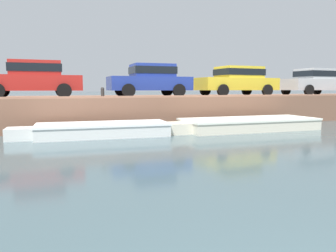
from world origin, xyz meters
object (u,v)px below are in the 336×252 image
(car_left_inner_red, at_px, (33,78))
(car_rightmost_silver, at_px, (315,81))
(boat_moored_east_cream, at_px, (243,124))
(car_centre_blue, at_px, (150,79))
(mooring_bollard_mid, at_px, (103,92))
(car_right_inner_yellow, at_px, (237,80))
(boat_moored_central_white, at_px, (97,130))

(car_left_inner_red, height_order, car_rightmost_silver, same)
(boat_moored_east_cream, bearing_deg, car_left_inner_red, 157.18)
(boat_moored_east_cream, distance_m, car_centre_blue, 4.95)
(boat_moored_east_cream, relative_size, mooring_bollard_mid, 15.54)
(car_left_inner_red, relative_size, car_rightmost_silver, 0.99)
(car_left_inner_red, relative_size, car_right_inner_yellow, 0.91)
(car_left_inner_red, bearing_deg, mooring_bollard_mid, -29.78)
(car_rightmost_silver, bearing_deg, boat_moored_central_white, -166.80)
(car_centre_blue, bearing_deg, mooring_bollard_mid, -149.51)
(car_centre_blue, xyz_separation_m, car_rightmost_silver, (10.20, 0.00, 0.00))
(car_centre_blue, height_order, car_rightmost_silver, same)
(boat_moored_east_cream, distance_m, car_right_inner_yellow, 4.38)
(mooring_bollard_mid, bearing_deg, boat_moored_central_white, -107.65)
(car_left_inner_red, bearing_deg, car_right_inner_yellow, 0.01)
(car_right_inner_yellow, bearing_deg, boat_moored_central_white, -158.54)
(car_rightmost_silver, bearing_deg, boat_moored_east_cream, -154.55)
(car_right_inner_yellow, height_order, mooring_bollard_mid, car_right_inner_yellow)
(car_centre_blue, relative_size, car_rightmost_silver, 0.97)
(boat_moored_central_white, relative_size, car_rightmost_silver, 1.40)
(boat_moored_east_cream, bearing_deg, car_right_inner_yellow, 61.40)
(boat_moored_central_white, distance_m, boat_moored_east_cream, 6.05)
(boat_moored_central_white, height_order, car_right_inner_yellow, car_right_inner_yellow)
(car_rightmost_silver, bearing_deg, mooring_bollard_mid, -173.25)
(boat_moored_central_white, height_order, boat_moored_east_cream, boat_moored_east_cream)
(car_right_inner_yellow, relative_size, mooring_bollard_mid, 9.91)
(car_left_inner_red, height_order, mooring_bollard_mid, car_left_inner_red)
(car_centre_blue, bearing_deg, car_left_inner_red, 179.98)
(boat_moored_central_white, bearing_deg, car_rightmost_silver, 13.20)
(boat_moored_central_white, distance_m, car_rightmost_silver, 13.77)
(boat_moored_central_white, bearing_deg, boat_moored_east_cream, -3.09)
(boat_moored_east_cream, relative_size, car_left_inner_red, 1.72)
(mooring_bollard_mid, bearing_deg, car_rightmost_silver, 6.75)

